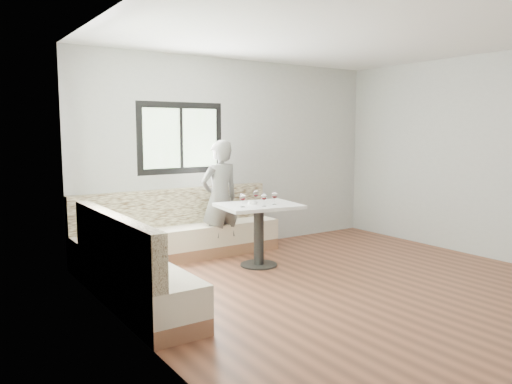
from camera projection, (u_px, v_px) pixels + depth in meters
room at (345, 162)px, 5.47m from camera, size 5.01×5.01×2.81m
banquette at (162, 249)px, 6.04m from camera, size 2.90×2.80×0.95m
table at (259, 220)px, 6.45m from camera, size 1.08×0.89×0.81m
person at (220, 199)px, 6.94m from camera, size 0.62×0.43×1.62m
olive_ramekin at (252, 202)px, 6.43m from camera, size 0.11×0.11×0.05m
wine_glass_a at (243, 197)px, 6.17m from camera, size 0.08×0.08×0.17m
wine_glass_b at (264, 197)px, 6.22m from camera, size 0.08×0.08×0.17m
wine_glass_c at (275, 195)px, 6.38m from camera, size 0.08×0.08×0.17m
wine_glass_d at (256, 194)px, 6.53m from camera, size 0.08×0.08×0.17m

